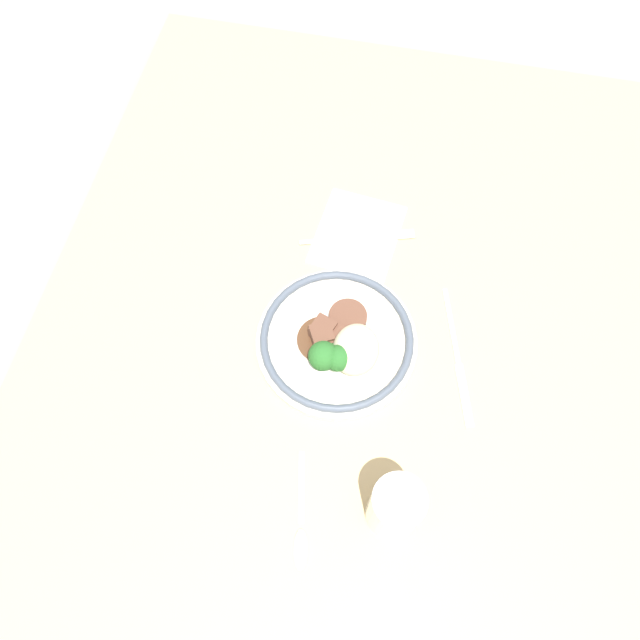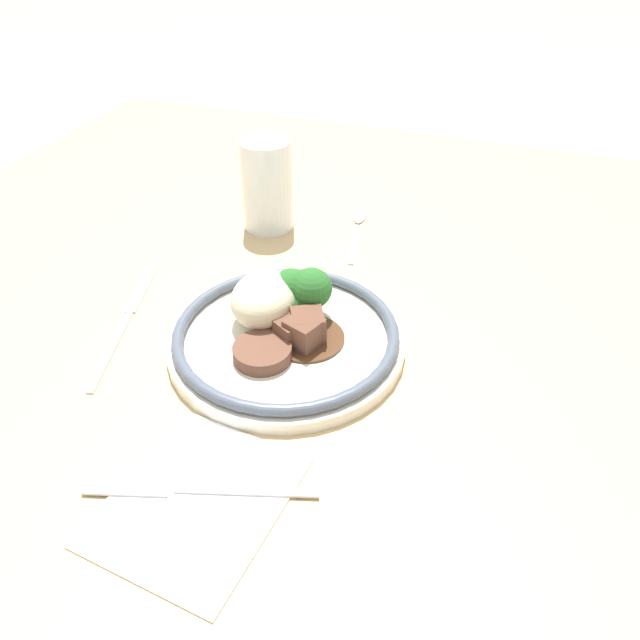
{
  "view_description": "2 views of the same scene",
  "coord_description": "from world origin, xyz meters",
  "px_view_note": "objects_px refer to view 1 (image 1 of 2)",
  "views": [
    {
      "loc": [
        0.38,
        -0.01,
        0.91
      ],
      "look_at": [
        -0.02,
        -0.09,
        0.07
      ],
      "focal_mm": 35.0,
      "sensor_mm": 36.0,
      "label": 1
    },
    {
      "loc": [
        -0.45,
        -0.26,
        0.46
      ],
      "look_at": [
        0.03,
        -0.09,
        0.07
      ],
      "focal_mm": 35.0,
      "sensor_mm": 36.0,
      "label": 2
    }
  ],
  "objects_px": {
    "knife": "(458,360)",
    "spoon": "(301,533)",
    "juice_glass": "(394,508)",
    "fork": "(369,237)",
    "plate": "(338,342)"
  },
  "relations": [
    {
      "from": "spoon",
      "to": "fork",
      "type": "bearing_deg",
      "value": 167.2
    },
    {
      "from": "juice_glass",
      "to": "fork",
      "type": "bearing_deg",
      "value": -166.5
    },
    {
      "from": "juice_glass",
      "to": "spoon",
      "type": "distance_m",
      "value": 0.13
    },
    {
      "from": "juice_glass",
      "to": "spoon",
      "type": "bearing_deg",
      "value": -66.79
    },
    {
      "from": "fork",
      "to": "knife",
      "type": "bearing_deg",
      "value": -65.14
    },
    {
      "from": "fork",
      "to": "spoon",
      "type": "distance_m",
      "value": 0.48
    },
    {
      "from": "plate",
      "to": "fork",
      "type": "xyz_separation_m",
      "value": [
        -0.2,
        0.01,
        -0.02
      ]
    },
    {
      "from": "fork",
      "to": "juice_glass",
      "type": "bearing_deg",
      "value": -93.54
    },
    {
      "from": "juice_glass",
      "to": "spoon",
      "type": "relative_size",
      "value": 0.78
    },
    {
      "from": "knife",
      "to": "fork",
      "type": "bearing_deg",
      "value": -154.13
    },
    {
      "from": "knife",
      "to": "spoon",
      "type": "height_order",
      "value": "spoon"
    },
    {
      "from": "knife",
      "to": "plate",
      "type": "bearing_deg",
      "value": -101.23
    },
    {
      "from": "juice_glass",
      "to": "fork",
      "type": "height_order",
      "value": "juice_glass"
    },
    {
      "from": "knife",
      "to": "spoon",
      "type": "xyz_separation_m",
      "value": [
        0.29,
        -0.18,
        0.0
      ]
    },
    {
      "from": "plate",
      "to": "juice_glass",
      "type": "relative_size",
      "value": 2.02
    }
  ]
}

